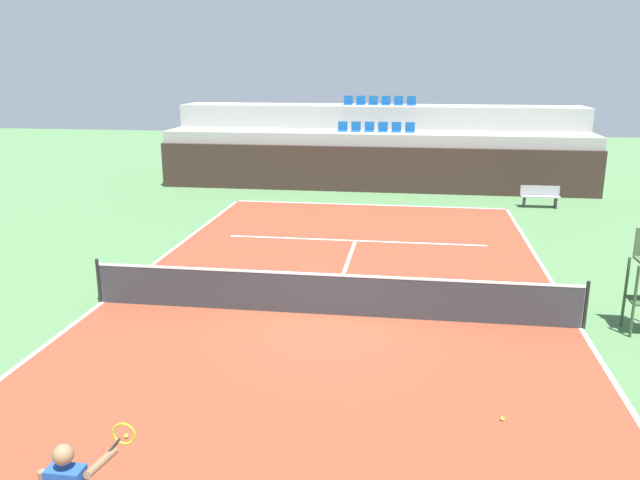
{
  "coord_description": "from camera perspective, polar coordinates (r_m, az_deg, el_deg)",
  "views": [
    {
      "loc": [
        1.76,
        -13.45,
        5.46
      ],
      "look_at": [
        -0.5,
        2.0,
        1.2
      ],
      "focal_mm": 36.04,
      "sensor_mm": 36.0,
      "label": 1
    }
  ],
  "objects": [
    {
      "name": "ground_plane",
      "position": [
        14.62,
        0.82,
        -6.67
      ],
      "size": [
        80.0,
        80.0,
        0.0
      ],
      "primitive_type": "plane",
      "color": "#477042"
    },
    {
      "name": "court_surface",
      "position": [
        14.62,
        0.82,
        -6.65
      ],
      "size": [
        11.0,
        24.0,
        0.01
      ],
      "primitive_type": "cube",
      "color": "brown",
      "rests_on": "ground_plane"
    },
    {
      "name": "baseline_far",
      "position": [
        26.04,
        4.28,
        3.14
      ],
      "size": [
        11.0,
        0.1,
        0.0
      ],
      "primitive_type": "cube",
      "color": "white",
      "rests_on": "court_surface"
    },
    {
      "name": "sideline_left",
      "position": [
        16.2,
        -18.74,
        -5.23
      ],
      "size": [
        0.1,
        24.0,
        0.0
      ],
      "primitive_type": "cube",
      "color": "white",
      "rests_on": "court_surface"
    },
    {
      "name": "sideline_right",
      "position": [
        14.97,
        22.15,
        -7.27
      ],
      "size": [
        0.1,
        24.0,
        0.0
      ],
      "primitive_type": "cube",
      "color": "white",
      "rests_on": "court_surface"
    },
    {
      "name": "service_line_far",
      "position": [
        20.66,
        3.15,
        -0.06
      ],
      "size": [
        8.26,
        0.1,
        0.0
      ],
      "primitive_type": "cube",
      "color": "white",
      "rests_on": "court_surface"
    },
    {
      "name": "centre_service_line",
      "position": [
        17.61,
        2.19,
        -2.78
      ],
      "size": [
        0.1,
        6.4,
        0.0
      ],
      "primitive_type": "cube",
      "color": "white",
      "rests_on": "court_surface"
    },
    {
      "name": "back_wall",
      "position": [
        28.62,
        4.74,
        6.25
      ],
      "size": [
        19.44,
        0.3,
        2.01
      ],
      "primitive_type": "cube",
      "color": "#33231E",
      "rests_on": "ground_plane"
    },
    {
      "name": "stands_tier_lower",
      "position": [
        29.92,
        4.92,
        7.14
      ],
      "size": [
        19.44,
        2.4,
        2.53
      ],
      "primitive_type": "cube",
      "color": "#9E9E99",
      "rests_on": "ground_plane"
    },
    {
      "name": "stands_tier_upper",
      "position": [
        32.23,
        5.21,
        8.66
      ],
      "size": [
        19.44,
        2.4,
        3.58
      ],
      "primitive_type": "cube",
      "color": "#9E9E99",
      "rests_on": "ground_plane"
    },
    {
      "name": "seating_row_lower",
      "position": [
        29.85,
        4.99,
        9.8
      ],
      "size": [
        3.52,
        0.44,
        0.44
      ],
      "color": "#145193",
      "rests_on": "stands_tier_lower"
    },
    {
      "name": "seating_row_upper",
      "position": [
        32.16,
        5.31,
        12.07
      ],
      "size": [
        3.52,
        0.44,
        0.44
      ],
      "color": "#145193",
      "rests_on": "stands_tier_upper"
    },
    {
      "name": "tennis_net",
      "position": [
        14.44,
        0.83,
        -4.8
      ],
      "size": [
        11.08,
        0.08,
        1.07
      ],
      "color": "black",
      "rests_on": "court_surface"
    },
    {
      "name": "player_bench",
      "position": [
        26.92,
        18.96,
        3.83
      ],
      "size": [
        1.5,
        0.4,
        0.85
      ],
      "color": "#99999E",
      "rests_on": "ground_plane"
    },
    {
      "name": "tennis_ball_0",
      "position": [
        10.56,
        -16.84,
        -16.32
      ],
      "size": [
        0.07,
        0.07,
        0.07
      ],
      "primitive_type": "sphere",
      "color": "#CCE033",
      "rests_on": "court_surface"
    },
    {
      "name": "tennis_ball_1",
      "position": [
        10.95,
        15.89,
        -15.02
      ],
      "size": [
        0.07,
        0.07,
        0.07
      ],
      "primitive_type": "sphere",
      "color": "#CCE033",
      "rests_on": "court_surface"
    }
  ]
}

